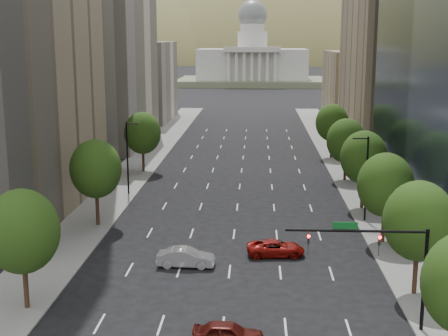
% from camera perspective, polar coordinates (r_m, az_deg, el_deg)
% --- Properties ---
extents(sidewalk_left, '(6.00, 200.00, 0.15)m').
position_cam_1_polar(sidewalk_left, '(73.01, -11.05, -3.30)').
color(sidewalk_left, slate).
rests_on(sidewalk_left, ground).
extents(sidewalk_right, '(6.00, 200.00, 0.15)m').
position_cam_1_polar(sidewalk_right, '(72.11, 13.65, -3.61)').
color(sidewalk_right, slate).
rests_on(sidewalk_right, ground).
extents(midrise_cream_left, '(14.00, 30.00, 35.00)m').
position_cam_1_polar(midrise_cream_left, '(114.58, -10.85, 10.94)').
color(midrise_cream_left, beige).
rests_on(midrise_cream_left, ground).
extents(filler_left, '(14.00, 26.00, 18.00)m').
position_cam_1_polar(filler_left, '(147.18, -7.66, 7.88)').
color(filler_left, beige).
rests_on(filler_left, ground).
extents(parking_tan_right, '(14.00, 30.00, 30.00)m').
position_cam_1_polar(parking_tan_right, '(110.79, 15.16, 9.43)').
color(parking_tan_right, '#8C7759').
rests_on(parking_tan_right, ground).
extents(filler_right, '(14.00, 26.00, 16.00)m').
position_cam_1_polar(filler_right, '(143.58, 12.29, 7.22)').
color(filler_right, '#8C7759').
rests_on(filler_right, ground).
extents(tree_right_1, '(5.20, 5.20, 8.75)m').
position_cam_1_polar(tree_right_1, '(47.72, 17.40, -4.66)').
color(tree_right_1, '#382316').
rests_on(tree_right_1, ground).
extents(tree_right_2, '(5.20, 5.20, 8.61)m').
position_cam_1_polar(tree_right_2, '(59.07, 14.57, -1.52)').
color(tree_right_2, '#382316').
rests_on(tree_right_2, ground).
extents(tree_right_3, '(5.20, 5.20, 8.89)m').
position_cam_1_polar(tree_right_3, '(70.55, 12.68, 0.95)').
color(tree_right_3, '#382316').
rests_on(tree_right_3, ground).
extents(tree_right_4, '(5.20, 5.20, 8.46)m').
position_cam_1_polar(tree_right_4, '(84.25, 11.12, 2.46)').
color(tree_right_4, '#382316').
rests_on(tree_right_4, ground).
extents(tree_right_5, '(5.20, 5.20, 8.75)m').
position_cam_1_polar(tree_right_5, '(99.90, 9.87, 4.11)').
color(tree_right_5, '#382316').
rests_on(tree_right_5, ground).
extents(tree_left_0, '(5.20, 5.20, 8.75)m').
position_cam_1_polar(tree_left_0, '(45.35, -18.00, -5.55)').
color(tree_left_0, '#382316').
rests_on(tree_left_0, ground).
extents(tree_left_1, '(5.20, 5.20, 8.97)m').
position_cam_1_polar(tree_left_1, '(63.75, -11.67, -0.08)').
color(tree_left_1, '#382316').
rests_on(tree_left_1, ground).
extents(tree_left_2, '(5.20, 5.20, 8.68)m').
position_cam_1_polar(tree_left_2, '(88.79, -7.47, 3.19)').
color(tree_left_2, '#382316').
rests_on(tree_left_2, ground).
extents(streetlight_rn, '(1.70, 0.20, 9.00)m').
position_cam_1_polar(streetlight_rn, '(65.83, 12.87, -0.76)').
color(streetlight_rn, black).
rests_on(streetlight_rn, ground).
extents(streetlight_ln, '(1.70, 0.20, 9.00)m').
position_cam_1_polar(streetlight_ln, '(76.25, -8.79, 1.10)').
color(streetlight_ln, black).
rests_on(streetlight_ln, ground).
extents(traffic_signal, '(9.12, 0.40, 7.38)m').
position_cam_1_polar(traffic_signal, '(41.55, 14.69, -7.78)').
color(traffic_signal, black).
rests_on(traffic_signal, ground).
extents(capitol, '(60.00, 40.00, 35.20)m').
position_cam_1_polar(capitol, '(258.24, 2.59, 9.53)').
color(capitol, '#596647').
rests_on(capitol, ground).
extents(foothills, '(720.00, 413.00, 263.00)m').
position_cam_1_polar(foothills, '(611.22, 6.11, 6.43)').
color(foothills, olive).
rests_on(foothills, ground).
extents(car_maroon, '(4.60, 2.04, 1.54)m').
position_cam_1_polar(car_maroon, '(40.12, 0.37, -14.95)').
color(car_maroon, '#470F0B').
rests_on(car_maroon, ground).
extents(car_silver, '(4.89, 1.82, 1.60)m').
position_cam_1_polar(car_silver, '(52.81, -3.51, -8.18)').
color(car_silver, '#A4A3A9').
rests_on(car_silver, ground).
extents(car_red_far, '(5.27, 2.77, 1.41)m').
position_cam_1_polar(car_red_far, '(55.44, 4.75, -7.31)').
color(car_red_far, maroon).
rests_on(car_red_far, ground).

